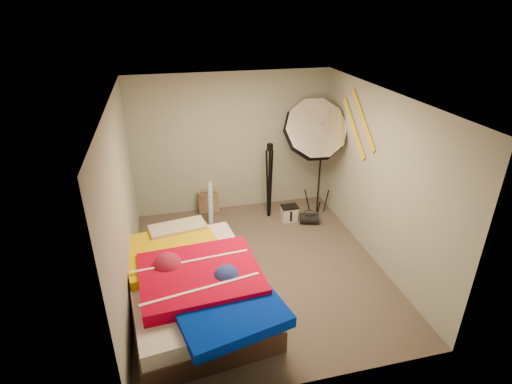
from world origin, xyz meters
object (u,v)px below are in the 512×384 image
object	(u,v)px
bed	(194,285)
camera_tripod	(270,176)
camera_case	(289,214)
duffel_bag	(309,218)
photo_umbrella	(314,131)
tote_bag	(209,203)
wrapping_roll	(210,203)

from	to	relation	value
bed	camera_tripod	xyz separation A→B (m)	(1.53, 2.06, 0.46)
camera_case	duffel_bag	distance (m)	0.36
duffel_bag	camera_case	bearing A→B (deg)	165.80
photo_umbrella	camera_tripod	bearing A→B (deg)	166.08
camera_case	tote_bag	bearing A→B (deg)	153.62
tote_bag	photo_umbrella	size ratio (longest dim) A/B	0.17
wrapping_roll	camera_tripod	world-z (taller)	camera_tripod
camera_case	photo_umbrella	distance (m)	1.53
tote_bag	duffel_bag	bearing A→B (deg)	-24.26
wrapping_roll	bed	distance (m)	2.15
photo_umbrella	camera_case	bearing A→B (deg)	-169.55
camera_case	bed	xyz separation A→B (m)	(-1.84, -1.81, 0.20)
camera_tripod	wrapping_roll	bearing A→B (deg)	178.42
tote_bag	wrapping_roll	world-z (taller)	wrapping_roll
duffel_bag	photo_umbrella	size ratio (longest dim) A/B	0.14
wrapping_roll	duffel_bag	size ratio (longest dim) A/B	2.31
camera_case	duffel_bag	size ratio (longest dim) A/B	0.82
wrapping_roll	duffel_bag	distance (m)	1.75
photo_umbrella	tote_bag	bearing A→B (deg)	161.42
duffel_bag	bed	bearing A→B (deg)	-126.15
duffel_bag	photo_umbrella	distance (m)	1.53
wrapping_roll	camera_tripod	distance (m)	1.13
tote_bag	wrapping_roll	size ratio (longest dim) A/B	0.50
bed	photo_umbrella	bearing A→B (deg)	40.07
photo_umbrella	camera_tripod	xyz separation A→B (m)	(-0.71, 0.18, -0.81)
duffel_bag	photo_umbrella	world-z (taller)	photo_umbrella
wrapping_roll	camera_tripod	size ratio (longest dim) A/B	0.54
photo_umbrella	camera_tripod	size ratio (longest dim) A/B	1.62
photo_umbrella	camera_tripod	distance (m)	1.09
wrapping_roll	camera_case	size ratio (longest dim) A/B	2.81
bed	photo_umbrella	world-z (taller)	photo_umbrella
tote_bag	duffel_bag	size ratio (longest dim) A/B	1.15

